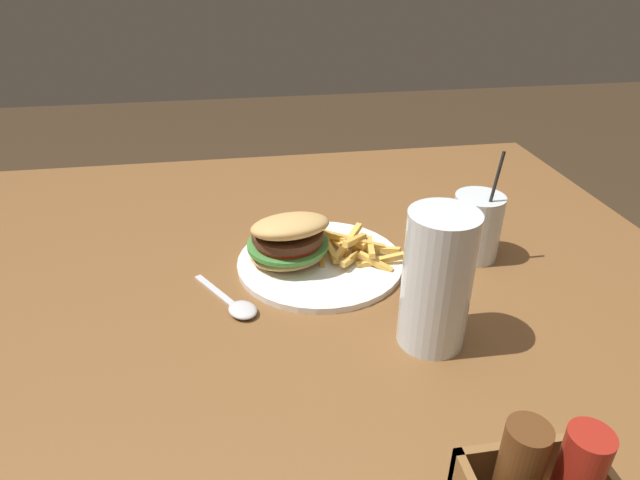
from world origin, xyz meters
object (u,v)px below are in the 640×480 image
(meal_plate_near, at_px, (304,248))
(spoon, at_px, (239,307))
(beer_glass, at_px, (437,282))
(juice_glass, at_px, (476,230))

(meal_plate_near, bearing_deg, spoon, 44.25)
(meal_plate_near, xyz_separation_m, spoon, (0.11, 0.10, -0.03))
(meal_plate_near, relative_size, beer_glass, 1.43)
(beer_glass, bearing_deg, spoon, -22.39)
(beer_glass, bearing_deg, meal_plate_near, -55.89)
(beer_glass, xyz_separation_m, spoon, (0.24, -0.10, -0.08))
(meal_plate_near, distance_m, spoon, 0.15)
(juice_glass, relative_size, spoon, 1.37)
(beer_glass, height_order, juice_glass, juice_glass)
(meal_plate_near, xyz_separation_m, juice_glass, (-0.28, 0.01, 0.02))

